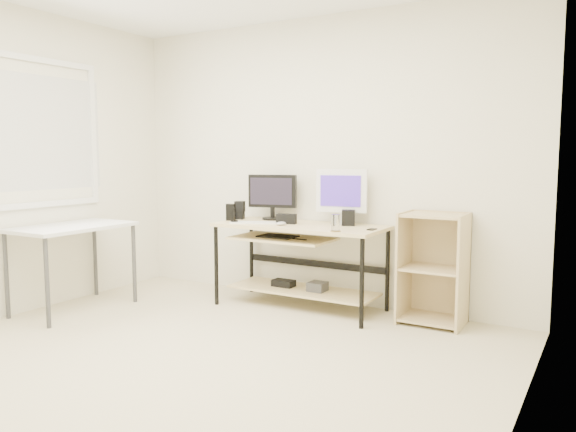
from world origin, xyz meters
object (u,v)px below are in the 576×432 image
Objects in this scene: black_monitor at (272,194)px; white_imac at (342,192)px; desk at (298,248)px; shelf_unit at (434,268)px; audio_controller at (231,212)px; side_table at (72,234)px.

white_imac is at bearing -13.08° from black_monitor.
black_monitor is (-0.38, 0.19, 0.45)m from desk.
shelf_unit reaches higher than desk.
white_imac is at bearing 31.95° from desk.
black_monitor is (-1.55, 0.03, 0.54)m from shelf_unit.
black_monitor reaches higher than audio_controller.
side_table is 1.11× the size of shelf_unit.
desk is 1.67× the size of shelf_unit.
side_table is at bearing -147.35° from desk.
audio_controller is (-0.67, -0.07, 0.29)m from desk.
audio_controller is at bearing -173.89° from desk.
desk is 3.10× the size of white_imac.
shelf_unit is at bearing 23.33° from side_table.
black_monitor is (1.28, 1.25, 0.32)m from side_table.
audio_controller is at bearing -175.05° from white_imac.
shelf_unit is at bearing -13.37° from white_imac.
desk is 0.62m from black_monitor.
shelf_unit is at bearing 7.77° from desk.
desk is at bearing -8.29° from audio_controller.
side_table is 6.36× the size of audio_controller.
audio_controller reaches higher than desk.
audio_controller reaches higher than shelf_unit.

